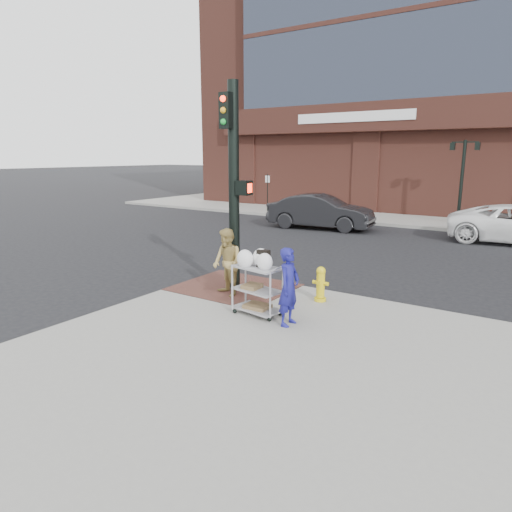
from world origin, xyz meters
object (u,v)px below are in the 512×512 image
Objects in this scene: sedan_dark at (320,212)px; utility_cart at (257,285)px; traffic_signal_pole at (234,182)px; woman_blue at (289,287)px; lamp_post at (462,173)px; fire_hydrant at (321,284)px; pedestrian_tan at (227,263)px.

utility_cart is at bearing -167.59° from sedan_dark.
traffic_signal_pole is 2.81m from utility_cart.
traffic_signal_pole is 11.35m from sedan_dark.
traffic_signal_pole is 3.31m from woman_blue.
lamp_post is 2.56× the size of woman_blue.
utility_cart is at bearing -114.43° from fire_hydrant.
pedestrian_tan is 1.98× the size of fire_hydrant.
lamp_post is 15.03m from fire_hydrant.
utility_cart is 1.72× the size of fire_hydrant.
woman_blue is at bearing -10.13° from utility_cart.
woman_blue is 2.36m from pedestrian_tan.
traffic_signal_pole reaches higher than pedestrian_tan.
lamp_post is 16.58m from utility_cart.
traffic_signal_pole reaches higher than lamp_post.
lamp_post is at bearing 86.55° from utility_cart.
traffic_signal_pole is 1.01× the size of sedan_dark.
traffic_signal_pole is at bearing -172.63° from sedan_dark.
sedan_dark is (-5.19, 12.17, -0.12)m from woman_blue.
pedestrian_tan reaches higher than woman_blue.
utility_cart is at bearing -93.45° from lamp_post.
traffic_signal_pole is 6.11× the size of fire_hydrant.
fire_hydrant is (-0.13, 1.72, -0.37)m from woman_blue.
lamp_post is at bearing 88.93° from fire_hydrant.
fire_hydrant is at bearing 65.57° from utility_cart.
utility_cart is 1.74m from fire_hydrant.
sedan_dark is (-3.01, 11.29, -0.14)m from pedestrian_tan.
lamp_post is at bearing 105.20° from pedestrian_tan.
lamp_post is 0.80× the size of traffic_signal_pole.
traffic_signal_pole is 3.17m from fire_hydrant.
pedestrian_tan is (0.14, -0.50, -1.87)m from traffic_signal_pole.
utility_cart is at bearing -39.50° from traffic_signal_pole.
traffic_signal_pole is at bearing -99.24° from lamp_post.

